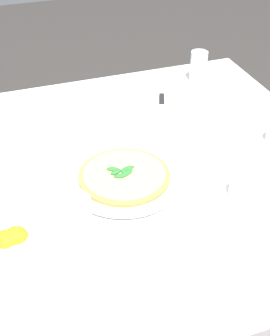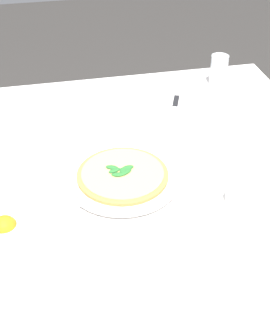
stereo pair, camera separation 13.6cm
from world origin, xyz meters
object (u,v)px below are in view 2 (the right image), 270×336
at_px(pizza_plate, 123,178).
at_px(coffee_cup_near_left, 240,197).
at_px(dinner_knife, 175,109).
at_px(napkin_folded, 174,112).
at_px(water_glass_left_edge, 218,72).
at_px(pizza, 123,174).
at_px(water_glass_far_left, 67,215).

relative_size(pizza_plate, coffee_cup_near_left, 2.50).
bearing_deg(dinner_knife, napkin_folded, 180.00).
xyz_separation_m(coffee_cup_near_left, water_glass_left_edge, (-0.68, 0.19, 0.03)).
bearing_deg(pizza_plate, water_glass_left_edge, 137.42).
xyz_separation_m(coffee_cup_near_left, dinner_knife, (-0.49, -0.04, -0.00)).
height_order(pizza_plate, pizza, pizza).
bearing_deg(water_glass_far_left, water_glass_left_edge, 136.72).
relative_size(pizza, water_glass_left_edge, 2.21).
height_order(pizza_plate, dinner_knife, dinner_knife).
bearing_deg(napkin_folded, water_glass_left_edge, 144.62).
distance_m(napkin_folded, dinner_knife, 0.01).
bearing_deg(coffee_cup_near_left, water_glass_left_edge, 164.66).
xyz_separation_m(pizza, water_glass_left_edge, (-0.52, 0.48, 0.03)).
height_order(pizza, water_glass_left_edge, water_glass_left_edge).
xyz_separation_m(water_glass_far_left, water_glass_left_edge, (-0.69, 0.65, -0.00)).
relative_size(pizza, dinner_knife, 1.39).
distance_m(pizza_plate, water_glass_far_left, 0.25).
height_order(pizza_plate, napkin_folded, napkin_folded).
height_order(napkin_folded, dinner_knife, dinner_knife).
bearing_deg(coffee_cup_near_left, water_glass_far_left, -89.20).
relative_size(water_glass_far_left, dinner_knife, 0.66).
height_order(water_glass_far_left, water_glass_left_edge, water_glass_far_left).
bearing_deg(coffee_cup_near_left, napkin_folded, -175.40).
height_order(pizza, coffee_cup_near_left, coffee_cup_near_left).
distance_m(coffee_cup_near_left, napkin_folded, 0.50).
xyz_separation_m(water_glass_left_edge, napkin_folded, (0.19, -0.23, -0.04)).
bearing_deg(water_glass_far_left, coffee_cup_near_left, 90.80).
bearing_deg(pizza_plate, pizza, -144.07).
height_order(coffee_cup_near_left, dinner_knife, coffee_cup_near_left).
height_order(water_glass_left_edge, napkin_folded, water_glass_left_edge).
bearing_deg(pizza, pizza_plate, 35.93).
bearing_deg(water_glass_far_left, pizza, 134.75).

